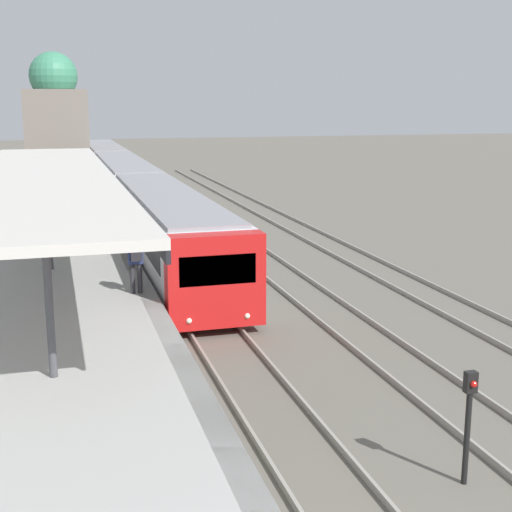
{
  "coord_description": "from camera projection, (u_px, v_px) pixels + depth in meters",
  "views": [
    {
      "loc": [
        -4.12,
        -5.71,
        6.33
      ],
      "look_at": [
        1.92,
        15.35,
        1.56
      ],
      "focal_mm": 50.0,
      "sensor_mm": 36.0,
      "label": 1
    }
  ],
  "objects": [
    {
      "name": "platform_canopy",
      "position": [
        47.0,
        177.0,
        22.34
      ],
      "size": [
        4.0,
        23.87,
        3.1
      ],
      "color": "beige",
      "rests_on": "station_platform"
    },
    {
      "name": "person_on_platform",
      "position": [
        136.0,
        259.0,
        19.85
      ],
      "size": [
        0.4,
        0.4,
        1.66
      ],
      "color": "#2D2D33",
      "rests_on": "station_platform"
    },
    {
      "name": "train_near",
      "position": [
        125.0,
        183.0,
        41.89
      ],
      "size": [
        2.72,
        48.55,
        2.96
      ],
      "color": "red",
      "rests_on": "ground_plane"
    },
    {
      "name": "signal_post_near",
      "position": [
        468.0,
        416.0,
        11.78
      ],
      "size": [
        0.2,
        0.21,
        2.01
      ],
      "color": "black",
      "rests_on": "ground_plane"
    },
    {
      "name": "distant_domed_building",
      "position": [
        56.0,
        126.0,
        51.78
      ],
      "size": [
        4.45,
        4.45,
        9.81
      ],
      "color": "slate",
      "rests_on": "ground_plane"
    }
  ]
}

